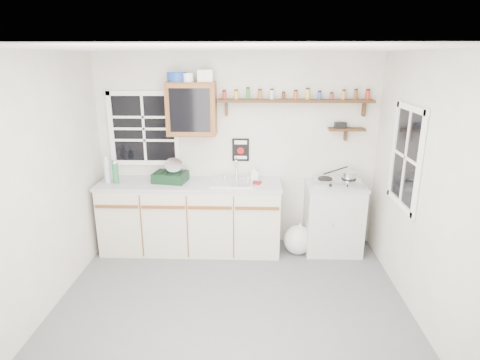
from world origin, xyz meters
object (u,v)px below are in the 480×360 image
main_cabinet (191,216)px  spice_shelf (296,100)px  right_cabinet (333,217)px  hotplate (337,181)px  upper_cabinet (192,109)px  dish_rack (171,174)px

main_cabinet → spice_shelf: 1.98m
right_cabinet → hotplate: hotplate is taller
main_cabinet → upper_cabinet: size_ratio=3.55×
dish_rack → hotplate: bearing=9.1°
right_cabinet → hotplate: 0.49m
upper_cabinet → spice_shelf: bearing=3.1°
right_cabinet → dish_rack: 2.14m
right_cabinet → hotplate: bearing=-66.8°
right_cabinet → dish_rack: (-2.07, 0.00, 0.56)m
upper_cabinet → dish_rack: upper_cabinet is taller
right_cabinet → upper_cabinet: bearing=176.2°
main_cabinet → right_cabinet: bearing=0.8°
right_cabinet → dish_rack: dish_rack is taller
spice_shelf → main_cabinet: bearing=-170.8°
main_cabinet → hotplate: hotplate is taller
spice_shelf → hotplate: size_ratio=3.13×
hotplate → dish_rack: bearing=-175.5°
upper_cabinet → spice_shelf: 1.28m
hotplate → spice_shelf: bearing=163.7°
spice_shelf → hotplate: bearing=-21.4°
dish_rack → right_cabinet: bearing=9.7°
main_cabinet → spice_shelf: spice_shelf is taller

